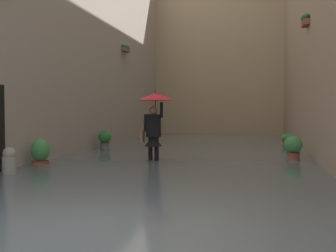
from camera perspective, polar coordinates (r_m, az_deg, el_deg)
ground_plane at (r=15.47m, az=3.48°, el=-3.88°), size 60.00×60.00×0.00m
flood_water at (r=15.46m, az=3.48°, el=-3.53°), size 8.27×26.74×0.19m
building_facade_far at (r=26.83m, az=6.77°, el=9.84°), size 11.07×1.80×10.45m
person_wading at (r=12.28m, az=-1.79°, el=1.76°), size 1.06×1.06×2.17m
potted_plant_mid_right at (r=16.22m, az=-8.29°, el=-1.95°), size 0.48×0.48×0.84m
potted_plant_mid_left at (r=18.26m, az=15.38°, el=-1.87°), size 0.49×0.49×0.66m
potted_plant_near_left at (r=13.16m, az=16.08°, el=-2.85°), size 0.52×0.52×0.87m
potted_plant_near_right at (r=11.76m, az=-16.38°, el=-3.61°), size 0.49×0.49×0.88m
mooring_bollard at (r=10.37m, az=-20.07°, el=-4.79°), size 0.32×0.32×0.79m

